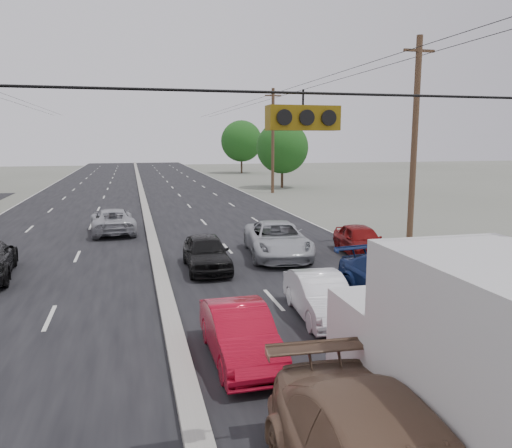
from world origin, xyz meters
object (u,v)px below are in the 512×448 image
object	(u,v)px
queue_car_d	(400,284)
queue_car_e	(360,240)
tree_right_mid	(282,147)
box_truck	(499,376)
utility_pole_right_c	(273,140)
queue_car_a	(206,253)
utility_pole_right_b	(414,141)
red_sedan	(240,334)
queue_car_b	(320,297)
queue_car_c	(277,240)
oncoming_far	(113,221)
tree_right_far	(241,141)

from	to	relation	value
queue_car_d	queue_car_e	xyz separation A→B (m)	(1.96, 6.83, -0.07)
tree_right_mid	box_truck	world-z (taller)	tree_right_mid
utility_pole_right_c	queue_car_a	world-z (taller)	utility_pole_right_c
utility_pole_right_b	queue_car_d	distance (m)	11.11
red_sedan	queue_car_b	distance (m)	3.63
utility_pole_right_c	queue_car_c	xyz separation A→B (m)	(-7.25, -26.12, -4.35)
oncoming_far	utility_pole_right_b	bearing A→B (deg)	151.28
utility_pole_right_c	tree_right_mid	xyz separation A→B (m)	(2.50, 5.00, -0.77)
red_sedan	queue_car_a	xyz separation A→B (m)	(0.46, 8.42, 0.06)
queue_car_a	oncoming_far	size ratio (longest dim) A/B	0.83
utility_pole_right_c	queue_car_c	size ratio (longest dim) A/B	1.83
utility_pole_right_c	box_truck	world-z (taller)	utility_pole_right_c
red_sedan	queue_car_d	xyz separation A→B (m)	(5.60, 2.47, 0.11)
red_sedan	queue_car_a	distance (m)	8.44
queue_car_e	queue_car_d	bearing A→B (deg)	-100.25
utility_pole_right_b	red_sedan	distance (m)	16.31
utility_pole_right_b	box_truck	distance (m)	18.64
tree_right_far	queue_car_c	bearing A→B (deg)	-100.84
utility_pole_right_b	queue_car_d	size ratio (longest dim) A/B	1.93
red_sedan	queue_car_d	bearing A→B (deg)	23.13
utility_pole_right_b	box_truck	bearing A→B (deg)	-117.33
queue_car_e	box_truck	bearing A→B (deg)	-102.83
utility_pole_right_c	oncoming_far	world-z (taller)	utility_pole_right_c
utility_pole_right_c	queue_car_a	size ratio (longest dim) A/B	2.42
utility_pole_right_b	tree_right_far	bearing A→B (deg)	86.36
utility_pole_right_b	oncoming_far	bearing A→B (deg)	155.73
utility_pole_right_b	queue_car_b	distance (m)	12.89
red_sedan	oncoming_far	world-z (taller)	oncoming_far
queue_car_e	oncoming_far	world-z (taller)	oncoming_far
utility_pole_right_c	queue_car_e	world-z (taller)	utility_pole_right_c
tree_right_far	queue_car_e	bearing A→B (deg)	-97.07
red_sedan	queue_car_c	world-z (taller)	queue_car_c
queue_car_a	red_sedan	bearing A→B (deg)	-92.52
box_truck	queue_car_c	size ratio (longest dim) A/B	1.27
utility_pole_right_c	queue_car_a	xyz separation A→B (m)	(-10.64, -27.66, -4.40)
box_truck	queue_car_d	world-z (taller)	box_truck
tree_right_far	queue_car_b	xyz separation A→B (m)	(-11.73, -63.86, -4.32)
tree_right_far	queue_car_c	world-z (taller)	tree_right_far
queue_car_b	queue_car_d	bearing A→B (deg)	9.19
utility_pole_right_c	queue_car_a	distance (m)	29.96
queue_car_a	oncoming_far	bearing A→B (deg)	113.45
utility_pole_right_c	red_sedan	size ratio (longest dim) A/B	2.56
queue_car_a	queue_car_e	bearing A→B (deg)	7.60
queue_car_a	queue_car_c	bearing A→B (deg)	24.98
box_truck	queue_car_c	bearing A→B (deg)	86.03
queue_car_a	tree_right_far	bearing A→B (deg)	76.79
queue_car_d	oncoming_far	xyz separation A→B (m)	(-9.03, 15.16, -0.06)
tree_right_mid	tree_right_far	distance (m)	25.03
tree_right_far	queue_car_c	xyz separation A→B (m)	(-10.75, -56.12, -4.20)
tree_right_far	box_truck	bearing A→B (deg)	-99.49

